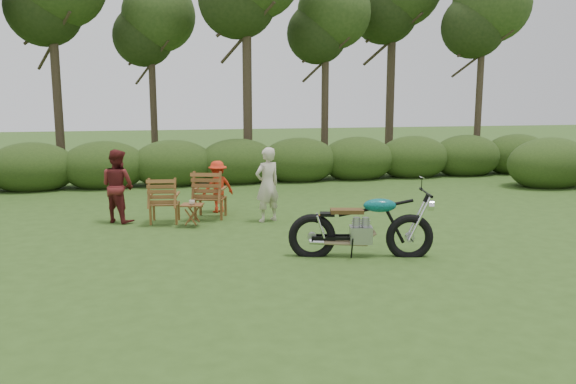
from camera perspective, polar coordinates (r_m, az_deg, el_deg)
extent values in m
plane|color=#2D4818|center=(9.18, 3.36, -7.15)|extent=(80.00, 80.00, 0.00)
cylinder|color=#34281C|center=(19.75, -22.56, 11.62)|extent=(0.28, 0.28, 7.20)
cylinder|color=#34281C|center=(20.61, -13.60, 10.69)|extent=(0.24, 0.24, 6.30)
sphere|color=#273F17|center=(20.76, -13.82, 16.11)|extent=(2.52, 2.52, 2.52)
cylinder|color=#34281C|center=(18.70, -4.19, 13.15)|extent=(0.30, 0.30, 7.65)
cylinder|color=#34281C|center=(20.44, 3.80, 11.20)|extent=(0.26, 0.26, 6.48)
sphere|color=#273F17|center=(20.60, 3.86, 16.81)|extent=(2.59, 2.59, 2.59)
cylinder|color=#34281C|center=(22.56, 10.44, 12.74)|extent=(0.32, 0.32, 7.92)
cylinder|color=#34281C|center=(21.76, 18.94, 11.09)|extent=(0.24, 0.24, 6.84)
sphere|color=#273F17|center=(21.94, 19.25, 16.64)|extent=(2.74, 2.74, 2.74)
ellipsoid|color=#243915|center=(17.85, -24.55, 2.22)|extent=(2.52, 1.68, 1.51)
ellipsoid|color=#243915|center=(17.58, -18.14, 2.50)|extent=(2.52, 1.68, 1.51)
ellipsoid|color=#243915|center=(17.53, -11.61, 2.77)|extent=(2.52, 1.68, 1.51)
ellipsoid|color=#243915|center=(17.71, -5.13, 2.99)|extent=(2.52, 1.68, 1.51)
ellipsoid|color=#243915|center=(18.11, 1.15, 3.17)|extent=(2.52, 1.68, 1.51)
ellipsoid|color=#243915|center=(18.72, 7.09, 3.30)|extent=(2.52, 1.68, 1.51)
ellipsoid|color=#243915|center=(19.51, 12.61, 3.40)|extent=(2.52, 1.68, 1.51)
ellipsoid|color=#243915|center=(20.47, 17.65, 3.46)|extent=(2.52, 1.68, 1.51)
ellipsoid|color=#243915|center=(21.57, 22.21, 3.48)|extent=(2.52, 1.68, 1.51)
ellipsoid|color=#243915|center=(18.59, 25.08, 2.58)|extent=(2.70, 1.80, 1.62)
imported|color=beige|center=(11.68, -9.73, -1.04)|extent=(0.13, 0.13, 0.09)
imported|color=beige|center=(12.17, -2.09, -2.98)|extent=(0.69, 0.58, 1.60)
imported|color=#5C1A1A|center=(12.63, -16.74, -2.91)|extent=(0.96, 0.95, 1.57)
imported|color=red|center=(13.22, -7.09, -2.03)|extent=(0.88, 0.67, 1.20)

